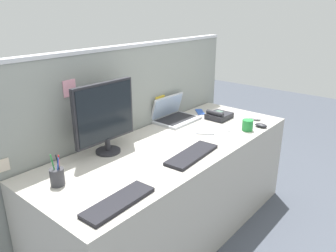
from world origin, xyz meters
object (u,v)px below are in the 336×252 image
Objects in this scene: computer_mouse_right_hand at (255,118)px; desktop_monitor at (105,115)px; computer_mouse_left_hand at (261,125)px; keyboard_main at (192,155)px; cell_phone_silver_slab at (205,133)px; coffee_mug at (248,125)px; pen_cup at (57,176)px; cell_phone_blue_case at (200,112)px; laptop at (173,115)px; keyboard_spare at (119,202)px; cell_phone_white_slab at (224,128)px; desk_phone at (219,115)px.

desktop_monitor is at bearing 149.75° from computer_mouse_right_hand.
keyboard_main is at bearing 171.55° from computer_mouse_left_hand.
computer_mouse_left_hand is at bearing -65.61° from cell_phone_silver_slab.
coffee_mug is (-0.27, -0.07, 0.03)m from computer_mouse_right_hand.
pen_cup is (-1.70, 0.33, 0.04)m from computer_mouse_right_hand.
coffee_mug is (0.67, -0.05, 0.03)m from keyboard_main.
desktop_monitor reaches higher than cell_phone_blue_case.
cell_phone_blue_case is at bearing 75.64° from coffee_mug.
cell_phone_silver_slab is at bearing -23.80° from desktop_monitor.
computer_mouse_left_hand is (0.32, -0.65, -0.03)m from laptop.
desktop_monitor is at bearing -134.60° from cell_phone_blue_case.
keyboard_spare is 2.79× the size of cell_phone_white_slab.
keyboard_main is 2.91× the size of cell_phone_blue_case.
cell_phone_blue_case is 1.05× the size of cell_phone_white_slab.
desktop_monitor is 3.85× the size of coffee_mug.
laptop is at bearing 135.85° from desk_phone.
cell_phone_blue_case is 1.06× the size of cell_phone_silver_slab.
cell_phone_white_slab is at bearing -50.68° from cell_phone_silver_slab.
keyboard_main is 3.57× the size of coffee_mug.
laptop is 0.63m from coffee_mug.
cell_phone_blue_case is 0.57m from coffee_mug.
computer_mouse_left_hand is 0.30m from cell_phone_white_slab.
laptop is at bearing 107.35° from coffee_mug.
keyboard_spare reaches higher than cell_phone_silver_slab.
computer_mouse_right_hand is 0.71× the size of cell_phone_silver_slab.
keyboard_main is 2.36× the size of pen_cup.
cell_phone_white_slab is at bearing -22.82° from desktop_monitor.
desk_phone is at bearing -2.69° from pen_cup.
laptop is at bearing 5.37° from desktop_monitor.
laptop is 0.40m from desk_phone.
desktop_monitor reaches higher than keyboard_spare.
laptop reaches higher than desk_phone.
desktop_monitor is at bearing 151.63° from coffee_mug.
computer_mouse_right_hand reaches higher than keyboard_main.
cell_phone_white_slab is (0.10, -0.45, -0.04)m from laptop.
desk_phone reaches higher than computer_mouse_left_hand.
computer_mouse_left_hand is at bearing 4.20° from cell_phone_white_slab.
cell_phone_white_slab is (-0.19, -0.17, -0.02)m from desk_phone.
coffee_mug is at bearing -8.59° from keyboard_main.
coffee_mug is at bearing -12.50° from cell_phone_white_slab.
desktop_monitor reaches higher than laptop.
coffee_mug is at bearing -15.46° from pen_cup.
cell_phone_blue_case is (0.01, 0.60, -0.01)m from computer_mouse_left_hand.
cell_phone_blue_case is at bearing 94.63° from computer_mouse_right_hand.
cell_phone_white_slab is 0.19m from cell_phone_silver_slab.
keyboard_spare is at bearing -115.61° from cell_phone_blue_case.
laptop is at bearing 115.04° from computer_mouse_left_hand.
pen_cup is 1.29× the size of cell_phone_white_slab.
computer_mouse_left_hand is 0.67× the size of cell_phone_blue_case.
pen_cup reaches higher than desk_phone.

